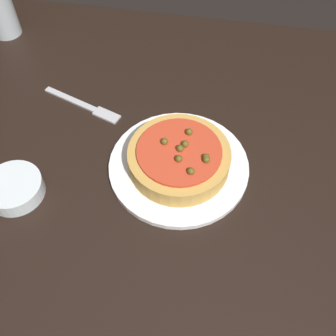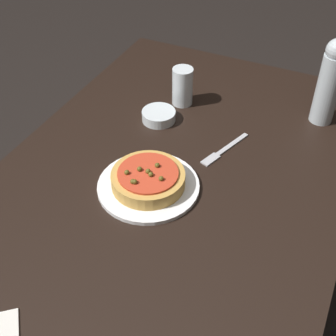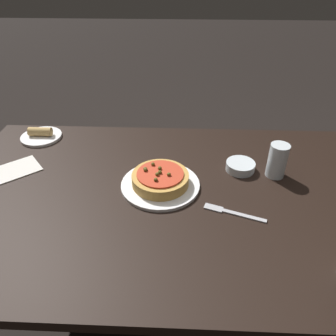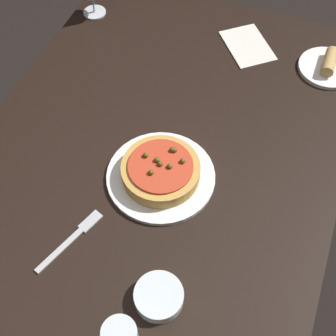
# 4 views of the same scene
# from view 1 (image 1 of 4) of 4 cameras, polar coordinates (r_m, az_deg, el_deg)

# --- Properties ---
(ground_plane) EXTENTS (14.00, 14.00, 0.00)m
(ground_plane) POSITION_cam_1_polar(r_m,az_deg,el_deg) (1.43, 0.44, -15.15)
(ground_plane) COLOR black
(dining_table) EXTENTS (1.55, 0.96, 0.70)m
(dining_table) POSITION_cam_1_polar(r_m,az_deg,el_deg) (0.87, 0.70, -0.51)
(dining_table) COLOR black
(dining_table) RESTS_ON ground_plane
(dinner_plate) EXTENTS (0.28, 0.28, 0.01)m
(dinner_plate) POSITION_cam_1_polar(r_m,az_deg,el_deg) (0.78, 1.56, 0.31)
(dinner_plate) COLOR white
(dinner_plate) RESTS_ON dining_table
(pizza) EXTENTS (0.20, 0.20, 0.06)m
(pizza) POSITION_cam_1_polar(r_m,az_deg,el_deg) (0.76, 1.62, 1.54)
(pizza) COLOR gold
(pizza) RESTS_ON dinner_plate
(side_bowl) EXTENTS (0.11, 0.11, 0.03)m
(side_bowl) POSITION_cam_1_polar(r_m,az_deg,el_deg) (0.80, -21.39, -2.74)
(side_bowl) COLOR silver
(side_bowl) RESTS_ON dining_table
(fork) EXTENTS (0.19, 0.09, 0.00)m
(fork) POSITION_cam_1_polar(r_m,az_deg,el_deg) (0.91, -11.77, 8.76)
(fork) COLOR #B7B7BC
(fork) RESTS_ON dining_table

